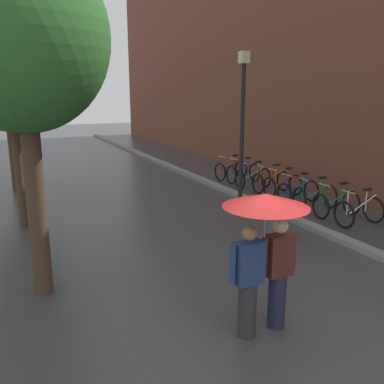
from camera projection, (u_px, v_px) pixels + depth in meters
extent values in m
plane|color=#38383D|center=(310.00, 337.00, 5.79)|extent=(80.00, 80.00, 0.00)
cube|color=brown|center=(344.00, 44.00, 17.46)|extent=(8.00, 36.00, 10.57)
cube|color=slate|center=(199.00, 179.00, 15.89)|extent=(0.30, 36.00, 0.12)
cylinder|color=#473323|center=(37.00, 206.00, 6.73)|extent=(0.31, 0.31, 3.06)
ellipsoid|color=#2D6628|center=(21.00, 36.00, 6.11)|extent=(2.63, 2.63, 2.86)
cylinder|color=#473323|center=(20.00, 172.00, 10.19)|extent=(0.23, 0.23, 2.81)
ellipsoid|color=#235623|center=(8.00, 58.00, 9.55)|extent=(2.90, 2.90, 3.41)
cylinder|color=#473323|center=(13.00, 152.00, 14.15)|extent=(0.28, 0.28, 2.60)
ellipsoid|color=#2D6628|center=(6.00, 79.00, 13.57)|extent=(2.85, 2.85, 3.02)
torus|color=black|center=(344.00, 215.00, 10.28)|extent=(0.06, 0.70, 0.70)
torus|color=black|center=(374.00, 210.00, 10.71)|extent=(0.06, 0.70, 0.70)
cylinder|color=silver|center=(363.00, 204.00, 10.49)|extent=(0.88, 0.04, 0.43)
cylinder|color=silver|center=(366.00, 201.00, 10.52)|extent=(0.04, 0.04, 0.55)
cube|color=black|center=(367.00, 189.00, 10.44)|extent=(0.22, 0.10, 0.06)
cylinder|color=silver|center=(348.00, 203.00, 10.25)|extent=(0.04, 0.04, 0.58)
cylinder|color=#9E9EA3|center=(349.00, 192.00, 10.18)|extent=(0.03, 0.46, 0.03)
torus|color=black|center=(321.00, 206.00, 11.03)|extent=(0.10, 0.70, 0.70)
torus|color=black|center=(351.00, 203.00, 11.39)|extent=(0.10, 0.70, 0.70)
cylinder|color=#1E7A38|center=(340.00, 197.00, 11.20)|extent=(0.88, 0.09, 0.43)
cylinder|color=#1E7A38|center=(343.00, 194.00, 11.22)|extent=(0.04, 0.04, 0.55)
cube|color=black|center=(344.00, 183.00, 11.15)|extent=(0.23, 0.11, 0.06)
cylinder|color=#1E7A38|center=(324.00, 196.00, 10.99)|extent=(0.04, 0.04, 0.58)
cylinder|color=#9E9EA3|center=(325.00, 185.00, 10.92)|extent=(0.06, 0.46, 0.03)
torus|color=black|center=(299.00, 199.00, 11.79)|extent=(0.16, 0.70, 0.70)
torus|color=black|center=(330.00, 196.00, 12.08)|extent=(0.16, 0.70, 0.70)
cylinder|color=#1E7A38|center=(318.00, 191.00, 11.91)|extent=(0.88, 0.16, 0.43)
cylinder|color=#1E7A38|center=(322.00, 188.00, 11.92)|extent=(0.04, 0.04, 0.55)
cube|color=black|center=(322.00, 178.00, 11.85)|extent=(0.23, 0.13, 0.06)
cylinder|color=#1E7A38|center=(302.00, 189.00, 11.74)|extent=(0.04, 0.04, 0.58)
cylinder|color=#9E9EA3|center=(303.00, 179.00, 11.67)|extent=(0.09, 0.46, 0.03)
torus|color=black|center=(284.00, 194.00, 12.33)|extent=(0.07, 0.70, 0.70)
torus|color=black|center=(311.00, 191.00, 12.73)|extent=(0.07, 0.70, 0.70)
cylinder|color=#233DA8|center=(301.00, 186.00, 12.52)|extent=(0.88, 0.05, 0.43)
cylinder|color=#233DA8|center=(304.00, 183.00, 12.55)|extent=(0.04, 0.04, 0.55)
cube|color=black|center=(305.00, 173.00, 12.47)|extent=(0.22, 0.10, 0.06)
cylinder|color=#233DA8|center=(287.00, 185.00, 12.29)|extent=(0.04, 0.04, 0.58)
cylinder|color=#9E9EA3|center=(287.00, 175.00, 12.22)|extent=(0.04, 0.46, 0.03)
torus|color=black|center=(270.00, 188.00, 13.16)|extent=(0.07, 0.70, 0.70)
torus|color=black|center=(296.00, 185.00, 13.57)|extent=(0.07, 0.70, 0.70)
cylinder|color=red|center=(286.00, 180.00, 13.35)|extent=(0.88, 0.05, 0.43)
cylinder|color=red|center=(288.00, 177.00, 13.38)|extent=(0.04, 0.04, 0.55)
cube|color=black|center=(289.00, 168.00, 13.31)|extent=(0.22, 0.10, 0.06)
cylinder|color=red|center=(272.00, 179.00, 13.12)|extent=(0.04, 0.04, 0.58)
cylinder|color=#9E9EA3|center=(273.00, 170.00, 13.05)|extent=(0.04, 0.46, 0.03)
torus|color=black|center=(258.00, 184.00, 13.75)|extent=(0.06, 0.70, 0.70)
torus|color=black|center=(283.00, 181.00, 14.17)|extent=(0.06, 0.70, 0.70)
cylinder|color=orange|center=(273.00, 176.00, 13.95)|extent=(0.88, 0.04, 0.43)
cylinder|color=orange|center=(276.00, 174.00, 13.97)|extent=(0.04, 0.04, 0.55)
cube|color=black|center=(277.00, 165.00, 13.90)|extent=(0.22, 0.10, 0.06)
cylinder|color=orange|center=(260.00, 175.00, 13.71)|extent=(0.04, 0.04, 0.58)
cylinder|color=#9E9EA3|center=(261.00, 166.00, 13.64)|extent=(0.03, 0.46, 0.03)
torus|color=black|center=(240.00, 180.00, 14.38)|extent=(0.09, 0.70, 0.70)
torus|color=black|center=(265.00, 177.00, 14.76)|extent=(0.09, 0.70, 0.70)
cylinder|color=slate|center=(255.00, 173.00, 14.56)|extent=(0.88, 0.07, 0.43)
cylinder|color=slate|center=(258.00, 170.00, 14.58)|extent=(0.04, 0.04, 0.55)
cube|color=black|center=(258.00, 162.00, 14.51)|extent=(0.22, 0.11, 0.06)
cylinder|color=slate|center=(242.00, 171.00, 14.34)|extent=(0.04, 0.04, 0.58)
cylinder|color=#9E9EA3|center=(243.00, 163.00, 14.27)|extent=(0.05, 0.46, 0.03)
torus|color=black|center=(231.00, 175.00, 15.19)|extent=(0.06, 0.70, 0.70)
torus|color=black|center=(254.00, 172.00, 15.62)|extent=(0.06, 0.70, 0.70)
cylinder|color=#233DA8|center=(245.00, 168.00, 15.40)|extent=(0.88, 0.04, 0.43)
cylinder|color=#233DA8|center=(248.00, 166.00, 15.43)|extent=(0.04, 0.04, 0.55)
cube|color=black|center=(248.00, 158.00, 15.36)|extent=(0.22, 0.10, 0.06)
cylinder|color=#233DA8|center=(233.00, 167.00, 15.16)|extent=(0.04, 0.04, 0.58)
cylinder|color=#9E9EA3|center=(233.00, 159.00, 15.09)|extent=(0.03, 0.46, 0.03)
torus|color=black|center=(220.00, 172.00, 15.72)|extent=(0.16, 0.70, 0.70)
torus|color=black|center=(241.00, 169.00, 16.26)|extent=(0.16, 0.70, 0.70)
cylinder|color=red|center=(233.00, 165.00, 15.99)|extent=(0.88, 0.16, 0.43)
cylinder|color=red|center=(235.00, 163.00, 16.03)|extent=(0.04, 0.04, 0.55)
cube|color=black|center=(235.00, 155.00, 15.96)|extent=(0.23, 0.13, 0.06)
cylinder|color=red|center=(222.00, 164.00, 15.69)|extent=(0.04, 0.04, 0.58)
cylinder|color=#9E9EA3|center=(222.00, 157.00, 15.62)|extent=(0.09, 0.46, 0.03)
cylinder|color=#2D2D33|center=(247.00, 309.00, 5.75)|extent=(0.26, 0.26, 0.79)
cube|color=navy|center=(249.00, 263.00, 5.58)|extent=(0.41, 0.23, 0.59)
sphere|color=#9E7051|center=(250.00, 233.00, 5.48)|extent=(0.21, 0.21, 0.21)
cylinder|color=navy|center=(233.00, 264.00, 5.46)|extent=(0.09, 0.09, 0.54)
cylinder|color=navy|center=(264.00, 257.00, 5.68)|extent=(0.09, 0.09, 0.54)
cylinder|color=#1E233D|center=(277.00, 301.00, 5.97)|extent=(0.26, 0.26, 0.81)
cube|color=#4C231E|center=(279.00, 255.00, 5.80)|extent=(0.41, 0.23, 0.60)
sphere|color=beige|center=(281.00, 226.00, 5.70)|extent=(0.21, 0.21, 0.21)
cylinder|color=#4C231E|center=(265.00, 256.00, 5.69)|extent=(0.09, 0.09, 0.54)
cylinder|color=#4C231E|center=(293.00, 250.00, 5.90)|extent=(0.09, 0.09, 0.54)
cylinder|color=#9E9EA3|center=(264.00, 243.00, 5.65)|extent=(0.02, 0.02, 1.06)
cone|color=red|center=(266.00, 200.00, 5.51)|extent=(1.17, 1.17, 0.18)
cylinder|color=black|center=(242.00, 138.00, 11.73)|extent=(0.12, 0.12, 4.07)
cube|color=beige|center=(244.00, 57.00, 11.21)|extent=(0.24, 0.24, 0.32)
cylinder|color=#4C4C51|center=(277.00, 219.00, 9.73)|extent=(0.44, 0.44, 0.85)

